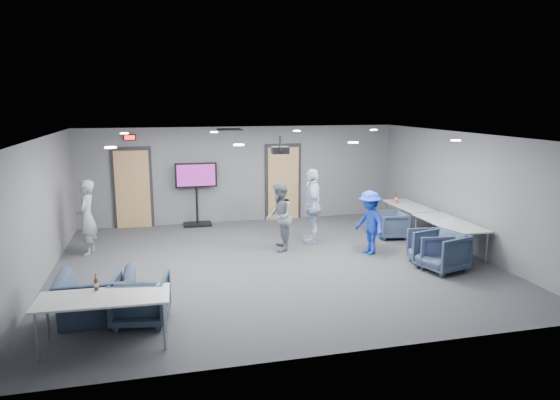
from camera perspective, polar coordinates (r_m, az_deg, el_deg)
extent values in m
plane|color=#323439|center=(10.71, -0.72, -7.23)|extent=(9.00, 9.00, 0.00)
plane|color=silver|center=(10.18, -0.75, 7.35)|extent=(9.00, 9.00, 0.00)
cube|color=slate|center=(14.23, -4.39, 2.94)|extent=(9.00, 0.02, 2.70)
cube|color=slate|center=(6.65, 7.15, -6.70)|extent=(9.00, 0.02, 2.70)
cube|color=slate|center=(10.34, -25.82, -1.28)|extent=(0.02, 8.00, 2.70)
cube|color=slate|center=(12.18, 20.37, 0.87)|extent=(0.02, 8.00, 2.70)
cube|color=black|center=(14.07, -16.49, 1.31)|extent=(1.06, 0.06, 2.24)
cube|color=tan|center=(14.04, -16.49, 1.16)|extent=(0.90, 0.05, 2.10)
cylinder|color=#909398|center=(13.99, -15.05, 0.99)|extent=(0.04, 0.10, 0.04)
cube|color=black|center=(14.48, 0.34, 2.04)|extent=(1.06, 0.06, 2.24)
cube|color=tan|center=(14.45, 0.38, 1.90)|extent=(0.90, 0.05, 2.10)
cylinder|color=#909398|center=(14.50, 1.77, 1.72)|extent=(0.04, 0.10, 0.04)
cube|color=black|center=(13.89, -16.81, 6.86)|extent=(0.32, 0.06, 0.16)
cube|color=#FF0C0C|center=(13.85, -16.81, 6.85)|extent=(0.26, 0.02, 0.11)
cube|color=black|center=(12.84, -5.81, 8.02)|extent=(0.60, 0.60, 0.03)
cylinder|color=white|center=(8.16, -18.81, 5.70)|extent=(0.18, 0.18, 0.02)
cylinder|color=white|center=(11.74, -17.37, 7.28)|extent=(0.18, 0.18, 0.02)
cylinder|color=white|center=(8.23, -4.73, 6.30)|extent=(0.18, 0.18, 0.02)
cylinder|color=white|center=(11.79, -7.54, 7.70)|extent=(0.18, 0.18, 0.02)
cylinder|color=white|center=(8.77, 8.37, 6.51)|extent=(0.18, 0.18, 0.02)
cylinder|color=white|center=(12.17, 1.94, 7.90)|extent=(0.18, 0.18, 0.02)
cylinder|color=white|center=(9.70, 19.45, 6.44)|extent=(0.18, 0.18, 0.02)
cylinder|color=white|center=(12.86, 10.64, 7.89)|extent=(0.18, 0.18, 0.02)
imported|color=gray|center=(11.91, -21.22, -1.88)|extent=(0.48, 0.67, 1.69)
imported|color=slate|center=(11.41, -0.07, -1.94)|extent=(0.74, 0.87, 1.58)
imported|color=silver|center=(12.10, 3.70, -0.66)|extent=(0.68, 1.13, 1.81)
imported|color=#1A37AE|center=(11.37, 10.20, -2.54)|extent=(0.71, 1.02, 1.44)
imported|color=#384660|center=(12.87, 12.67, -2.81)|extent=(0.83, 0.81, 0.66)
imported|color=#374060|center=(10.96, 16.88, -5.27)|extent=(0.89, 0.87, 0.74)
imported|color=#313F56|center=(10.67, 18.00, -5.64)|extent=(1.06, 1.04, 0.78)
imported|color=#324557|center=(8.15, -15.64, -10.84)|extent=(0.94, 0.96, 0.76)
imported|color=#34425B|center=(8.44, -20.13, -10.36)|extent=(1.17, 1.02, 0.76)
cube|color=silver|center=(13.42, 14.49, -0.64)|extent=(0.70, 1.67, 0.03)
cylinder|color=#909398|center=(14.03, 11.99, -1.54)|extent=(0.04, 0.04, 0.70)
cylinder|color=#909398|center=(12.73, 14.94, -2.98)|extent=(0.04, 0.04, 0.70)
cylinder|color=#909398|center=(14.27, 13.94, -1.42)|extent=(0.04, 0.04, 0.70)
cylinder|color=#909398|center=(12.99, 17.03, -2.81)|extent=(0.04, 0.04, 0.70)
cube|color=silver|center=(11.83, 18.82, -2.46)|extent=(0.82, 1.97, 0.03)
cylinder|color=#909398|center=(12.49, 15.22, -3.26)|extent=(0.04, 0.04, 0.70)
cylinder|color=#909398|center=(11.01, 19.76, -5.47)|extent=(0.04, 0.04, 0.70)
cylinder|color=#909398|center=(12.82, 17.80, -3.04)|extent=(0.04, 0.04, 0.70)
cylinder|color=#909398|center=(11.38, 22.54, -5.14)|extent=(0.04, 0.04, 0.70)
cube|color=silver|center=(7.44, -19.55, -10.49)|extent=(1.81, 0.81, 0.03)
cylinder|color=#909398|center=(7.78, -13.00, -12.06)|extent=(0.04, 0.04, 0.70)
cylinder|color=#909398|center=(8.00, -25.02, -12.19)|extent=(0.04, 0.04, 0.70)
cylinder|color=#909398|center=(7.24, -13.07, -13.87)|extent=(0.04, 0.04, 0.70)
cylinder|color=#909398|center=(7.48, -26.04, -13.93)|extent=(0.04, 0.04, 0.70)
cylinder|color=#53330E|center=(7.68, -20.27, -9.06)|extent=(0.06, 0.06, 0.17)
cylinder|color=#53330E|center=(7.64, -20.33, -8.21)|extent=(0.02, 0.02, 0.07)
cylinder|color=beige|center=(7.68, -20.27, -9.06)|extent=(0.06, 0.06, 0.06)
cylinder|color=#53330E|center=(13.76, 13.15, 0.17)|extent=(0.07, 0.07, 0.19)
cylinder|color=#53330E|center=(13.74, 13.18, 0.72)|extent=(0.02, 0.02, 0.08)
cylinder|color=beige|center=(13.76, 13.15, 0.17)|extent=(0.07, 0.07, 0.06)
cube|color=#E35C38|center=(13.59, 13.06, -0.27)|extent=(0.20, 0.16, 0.04)
cube|color=white|center=(11.93, 18.83, -2.15)|extent=(0.22, 0.19, 0.04)
cube|color=black|center=(14.09, -9.40, -2.74)|extent=(0.76, 0.54, 0.06)
cylinder|color=black|center=(13.94, -9.49, -0.04)|extent=(0.06, 0.06, 1.30)
cube|color=black|center=(13.82, -9.58, 2.83)|extent=(1.14, 0.07, 0.67)
cube|color=#7D1B78|center=(13.77, -9.57, 2.80)|extent=(1.03, 0.01, 0.59)
cylinder|color=black|center=(10.30, -0.01, 6.72)|extent=(0.04, 0.04, 0.22)
cube|color=black|center=(10.31, -0.01, 5.72)|extent=(0.38, 0.33, 0.14)
cylinder|color=black|center=(10.15, 0.21, 5.64)|extent=(0.08, 0.06, 0.08)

